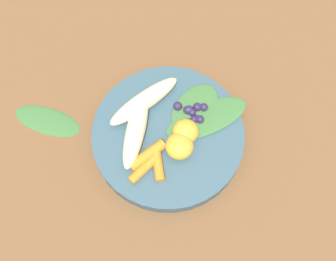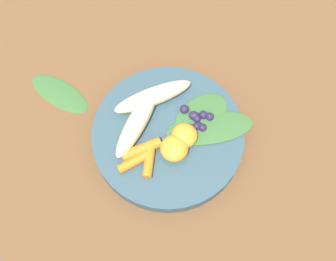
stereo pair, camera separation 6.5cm
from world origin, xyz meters
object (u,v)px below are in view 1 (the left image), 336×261
object	(u,v)px
banana_peeled_left	(136,129)
banana_peeled_right	(144,101)
orange_segment_near	(185,133)
bowl	(168,136)
kale_leaf_stray	(47,120)

from	to	relation	value
banana_peeled_left	banana_peeled_right	distance (m)	0.05
orange_segment_near	banana_peeled_left	bearing A→B (deg)	-86.97
banana_peeled_left	banana_peeled_right	xyz separation A→B (m)	(-0.05, 0.01, 0.00)
bowl	banana_peeled_left	bearing A→B (deg)	-82.67
bowl	banana_peeled_right	distance (m)	0.07
bowl	orange_segment_near	size ratio (longest dim) A/B	5.99
banana_peeled_right	orange_segment_near	distance (m)	0.08
bowl	banana_peeled_left	size ratio (longest dim) A/B	1.85
banana_peeled_right	orange_segment_near	bearing A→B (deg)	102.23
bowl	kale_leaf_stray	distance (m)	0.20
orange_segment_near	kale_leaf_stray	size ratio (longest dim) A/B	0.35
banana_peeled_right	orange_segment_near	xyz separation A→B (m)	(0.05, 0.07, 0.00)
bowl	orange_segment_near	xyz separation A→B (m)	(0.00, 0.03, 0.03)
banana_peeled_right	kale_leaf_stray	distance (m)	0.17
orange_segment_near	banana_peeled_right	bearing A→B (deg)	-122.60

